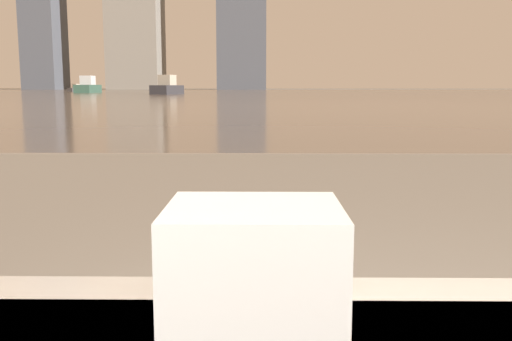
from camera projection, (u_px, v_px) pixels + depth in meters
name	position (u px, v px, depth m)	size (l,w,h in m)	color
towel_stack	(250.00, 266.00, 0.74)	(0.23, 0.20, 0.16)	white
harbor_water	(263.00, 93.00, 61.38)	(180.00, 110.00, 0.01)	gray
harbor_boat_0	(88.00, 87.00, 64.85)	(1.81, 5.14, 1.92)	#335647
harbor_boat_1	(167.00, 87.00, 53.39)	(2.55, 5.03, 1.80)	#2D2D33
harbor_boat_2	(77.00, 89.00, 78.05)	(1.94, 2.90, 1.03)	#4C4C51
skyline_tower_1	(136.00, 24.00, 115.12)	(10.22, 10.93, 26.35)	gray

